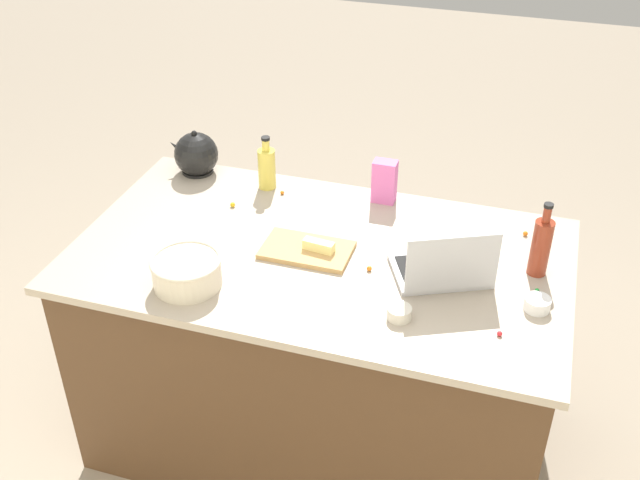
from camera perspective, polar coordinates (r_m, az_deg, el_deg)
ground_plane at (r=3.24m, az=-0.00°, el=-14.15°), size 12.00×12.00×0.00m
island_counter at (r=2.92m, az=-0.00°, el=-8.17°), size 1.72×0.98×0.90m
laptop at (r=2.52m, az=9.30°, el=-2.09°), size 0.37×0.34×0.22m
mixing_bowl_large at (r=2.50m, az=-9.98°, el=-2.33°), size 0.23×0.23×0.10m
bottle_soy at (r=2.59m, az=16.28°, el=-0.43°), size 0.06×0.06×0.27m
bottle_oil at (r=3.00m, az=-4.02°, el=5.47°), size 0.07×0.07×0.22m
kettle at (r=3.16m, az=-9.30°, el=6.35°), size 0.21×0.18×0.20m
cutting_board at (r=2.64m, az=-1.00°, el=-0.75°), size 0.31×0.19×0.02m
butter_stick_left at (r=2.62m, az=-0.19°, el=-0.41°), size 0.11×0.05×0.04m
ramekin_small at (r=2.47m, az=16.02°, el=-4.64°), size 0.08×0.08×0.04m
ramekin_medium at (r=2.36m, az=5.98°, el=-5.46°), size 0.08×0.08×0.04m
candy_bag at (r=2.91m, az=4.86°, el=4.41°), size 0.09×0.06×0.17m
candy_0 at (r=2.55m, az=16.01°, el=-3.66°), size 0.01×0.01×0.01m
candy_1 at (r=2.83m, az=15.19°, el=0.47°), size 0.02×0.02×0.02m
candy_2 at (r=2.92m, az=-6.58°, el=2.65°), size 0.02×0.02×0.02m
candy_3 at (r=2.56m, az=3.73°, el=-2.15°), size 0.02×0.02×0.02m
candy_4 at (r=2.35m, az=13.35°, el=-6.87°), size 0.02×0.02×0.02m
candy_5 at (r=2.99m, az=-2.86°, el=3.58°), size 0.02×0.02×0.02m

